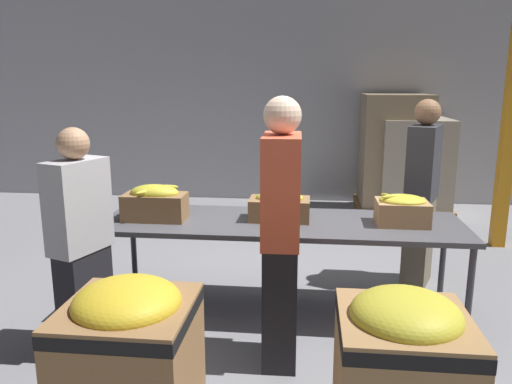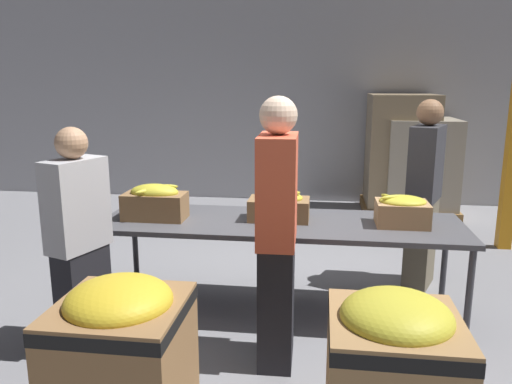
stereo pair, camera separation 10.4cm
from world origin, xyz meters
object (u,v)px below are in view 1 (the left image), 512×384
at_px(banana_box_2, 402,209).
at_px(pallet_stack_1, 412,167).
at_px(sorting_table, 281,226).
at_px(banana_box_0, 155,202).
at_px(volunteer_1, 81,245).
at_px(volunteer_2, 421,195).
at_px(banana_box_1, 280,206).
at_px(donation_bin_1, 401,374).
at_px(pallet_stack_0, 394,155).
at_px(donation_bin_0, 130,358).
at_px(volunteer_0, 281,236).

bearing_deg(banana_box_2, pallet_stack_1, 77.56).
xyz_separation_m(sorting_table, banana_box_0, (-1.02, -0.07, 0.19)).
distance_m(banana_box_0, banana_box_2, 1.96).
relative_size(volunteer_1, volunteer_2, 0.92).
distance_m(banana_box_1, donation_bin_1, 1.85).
height_order(volunteer_2, donation_bin_1, volunteer_2).
bearing_deg(sorting_table, pallet_stack_1, 63.39).
bearing_deg(pallet_stack_0, sorting_table, -112.56).
bearing_deg(volunteer_2, donation_bin_0, -17.02).
distance_m(donation_bin_0, donation_bin_1, 1.36).
xyz_separation_m(sorting_table, volunteer_1, (-1.30, -0.80, 0.06)).
bearing_deg(volunteer_1, pallet_stack_0, -13.26).
xyz_separation_m(sorting_table, banana_box_2, (0.94, 0.01, 0.17)).
bearing_deg(donation_bin_1, donation_bin_0, 180.00).
xyz_separation_m(volunteer_2, pallet_stack_1, (0.44, 2.65, -0.18)).
bearing_deg(volunteer_2, banana_box_1, -39.68).
height_order(donation_bin_1, pallet_stack_0, pallet_stack_0).
bearing_deg(volunteer_0, pallet_stack_0, -19.51).
bearing_deg(pallet_stack_0, donation_bin_1, -98.27).
height_order(volunteer_2, pallet_stack_0, volunteer_2).
bearing_deg(banana_box_1, banana_box_0, -173.86).
bearing_deg(sorting_table, banana_box_2, 0.70).
xyz_separation_m(banana_box_0, volunteer_1, (-0.29, -0.73, -0.13)).
height_order(sorting_table, pallet_stack_0, pallet_stack_0).
bearing_deg(sorting_table, volunteer_2, 29.46).
height_order(banana_box_2, pallet_stack_1, pallet_stack_1).
bearing_deg(volunteer_0, banana_box_0, 55.33).
xyz_separation_m(sorting_table, pallet_stack_1, (1.68, 3.35, -0.06)).
bearing_deg(donation_bin_0, pallet_stack_1, 64.66).
relative_size(donation_bin_0, donation_bin_1, 1.00).
distance_m(banana_box_1, banana_box_2, 0.96).
bearing_deg(donation_bin_0, volunteer_2, 50.52).
relative_size(sorting_table, donation_bin_1, 3.22).
bearing_deg(volunteer_1, banana_box_1, -37.40).
height_order(volunteer_2, pallet_stack_1, volunteer_2).
distance_m(volunteer_2, pallet_stack_1, 2.69).
xyz_separation_m(sorting_table, banana_box_1, (-0.02, 0.04, 0.16)).
bearing_deg(volunteer_1, volunteer_2, -39.85).
xyz_separation_m(volunteer_0, donation_bin_1, (0.64, -0.86, -0.41)).
xyz_separation_m(banana_box_1, pallet_stack_0, (1.43, 3.36, -0.05)).
distance_m(banana_box_2, volunteer_0, 1.19).
bearing_deg(volunteer_0, banana_box_1, 2.78).
distance_m(volunteer_1, pallet_stack_1, 5.11).
xyz_separation_m(banana_box_0, donation_bin_1, (1.70, -1.55, -0.44)).
height_order(sorting_table, banana_box_0, banana_box_0).
distance_m(banana_box_2, donation_bin_0, 2.34).
distance_m(volunteer_1, donation_bin_1, 2.17).
height_order(sorting_table, pallet_stack_1, pallet_stack_1).
bearing_deg(volunteer_2, volunteer_1, -37.02).
xyz_separation_m(banana_box_0, volunteer_2, (2.25, 0.77, -0.06)).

